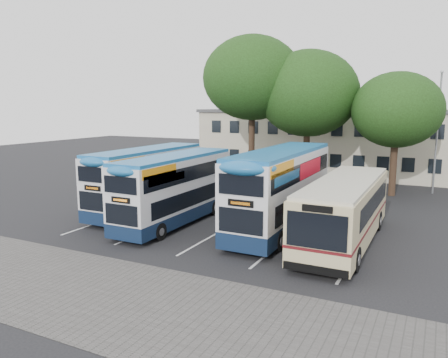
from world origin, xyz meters
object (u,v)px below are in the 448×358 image
tree_left (252,78)px  bus_dd_left (147,177)px  lamp_post (438,126)px  bus_dd_right (281,186)px  bus_dd_mid (176,186)px  bus_single (345,207)px  tree_mid (308,94)px  tree_right (397,110)px

tree_left → bus_dd_left: 13.27m
lamp_post → bus_dd_right: size_ratio=0.88×
tree_left → bus_dd_right: 14.72m
bus_dd_mid → bus_single: bus_dd_mid is taller
bus_single → tree_mid: bearing=113.4°
bus_dd_left → bus_dd_right: bus_dd_right is taller
lamp_post → tree_mid: (-9.30, -1.94, 2.41)m
tree_left → tree_mid: 4.62m
tree_mid → bus_dd_mid: (-3.44, -13.88, -5.36)m
tree_mid → bus_dd_left: bearing=-118.0°
tree_mid → bus_single: bearing=-66.6°
bus_dd_right → tree_right: bearing=70.4°
lamp_post → bus_single: 16.00m
tree_left → bus_single: bearing=-50.7°
bus_dd_right → bus_single: 3.64m
lamp_post → tree_left: size_ratio=0.75×
lamp_post → tree_left: tree_left is taller
tree_left → tree_right: bearing=3.7°
tree_mid → tree_right: size_ratio=1.21×
lamp_post → bus_dd_mid: lamp_post is taller
tree_mid → bus_dd_left: 14.90m
tree_mid → bus_dd_right: bearing=-79.8°
lamp_post → bus_dd_mid: bearing=-128.8°
tree_right → bus_dd_right: (-4.36, -12.23, -3.88)m
tree_right → lamp_post: bearing=39.3°
tree_left → tree_right: tree_left is taller
tree_right → bus_single: 13.82m
lamp_post → tree_right: (-2.69, -2.20, 1.16)m
bus_dd_mid → bus_dd_right: 5.86m
bus_dd_left → bus_dd_right: bearing=-1.3°
lamp_post → tree_right: lamp_post is taller
bus_dd_mid → bus_single: bearing=3.6°
tree_left → bus_dd_left: tree_left is taller
tree_mid → bus_single: 15.58m
bus_dd_mid → bus_single: size_ratio=0.89×
lamp_post → bus_dd_left: bearing=-138.1°
tree_left → bus_single: 17.39m
tree_left → bus_dd_right: size_ratio=1.18×
tree_mid → tree_right: tree_mid is taller
lamp_post → tree_left: (-13.64, -2.91, 3.66)m
bus_dd_right → bus_single: bus_dd_right is taller
tree_mid → bus_dd_left: (-6.54, -12.29, -5.31)m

